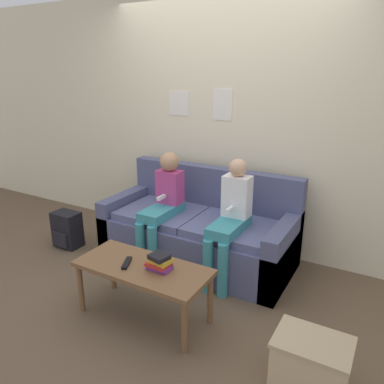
{
  "coord_description": "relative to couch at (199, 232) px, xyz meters",
  "views": [
    {
      "loc": [
        1.63,
        -2.46,
        1.84
      ],
      "look_at": [
        0.0,
        0.4,
        0.75
      ],
      "focal_mm": 35.0,
      "sensor_mm": 36.0,
      "label": 1
    }
  ],
  "objects": [
    {
      "name": "ground_plane",
      "position": [
        0.0,
        -0.54,
        -0.29
      ],
      "size": [
        10.0,
        10.0,
        0.0
      ],
      "primitive_type": "plane",
      "color": "brown"
    },
    {
      "name": "wall_back",
      "position": [
        -0.0,
        0.51,
        1.01
      ],
      "size": [
        8.0,
        0.06,
        2.6
      ],
      "color": "beige",
      "rests_on": "ground_plane"
    },
    {
      "name": "couch",
      "position": [
        0.0,
        0.0,
        0.0
      ],
      "size": [
        1.86,
        0.83,
        0.89
      ],
      "color": "#4C5175",
      "rests_on": "ground_plane"
    },
    {
      "name": "coffee_table",
      "position": [
        0.09,
        -1.04,
        0.1
      ],
      "size": [
        1.03,
        0.45,
        0.44
      ],
      "color": "brown",
      "rests_on": "ground_plane"
    },
    {
      "name": "person_left",
      "position": [
        -0.29,
        -0.2,
        0.33
      ],
      "size": [
        0.24,
        0.57,
        1.08
      ],
      "color": "teal",
      "rests_on": "ground_plane"
    },
    {
      "name": "person_right",
      "position": [
        0.42,
        -0.2,
        0.32
      ],
      "size": [
        0.24,
        0.57,
        1.1
      ],
      "color": "teal",
      "rests_on": "ground_plane"
    },
    {
      "name": "tv_remote",
      "position": [
        -0.03,
        -1.08,
        0.16
      ],
      "size": [
        0.11,
        0.17,
        0.02
      ],
      "rotation": [
        0.0,
        0.0,
        0.43
      ],
      "color": "black",
      "rests_on": "coffee_table"
    },
    {
      "name": "book_stack",
      "position": [
        0.23,
        -1.02,
        0.21
      ],
      "size": [
        0.18,
        0.15,
        0.13
      ],
      "color": "#7A3389",
      "rests_on": "coffee_table"
    },
    {
      "name": "storage_box",
      "position": [
        1.36,
        -1.1,
        -0.12
      ],
      "size": [
        0.44,
        0.32,
        0.34
      ],
      "color": "#CCB284",
      "rests_on": "ground_plane"
    },
    {
      "name": "backpack",
      "position": [
        -1.37,
        -0.46,
        -0.1
      ],
      "size": [
        0.29,
        0.22,
        0.39
      ],
      "color": "black",
      "rests_on": "ground_plane"
    }
  ]
}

